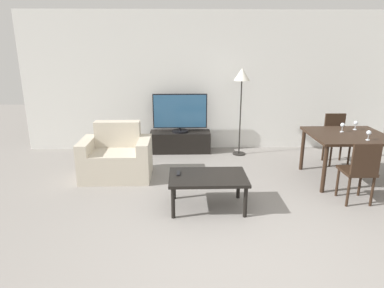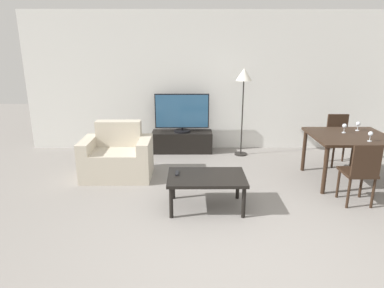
{
  "view_description": "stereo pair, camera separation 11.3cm",
  "coord_description": "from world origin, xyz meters",
  "px_view_note": "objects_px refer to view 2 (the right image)",
  "views": [
    {
      "loc": [
        -0.54,
        -3.01,
        2.13
      ],
      "look_at": [
        -0.4,
        1.89,
        0.65
      ],
      "focal_mm": 32.0,
      "sensor_mm": 36.0,
      "label": 1
    },
    {
      "loc": [
        -0.43,
        -3.02,
        2.13
      ],
      "look_at": [
        -0.4,
        1.89,
        0.65
      ],
      "focal_mm": 32.0,
      "sensor_mm": 36.0,
      "label": 2
    }
  ],
  "objects_px": {
    "dining_chair_near": "(361,170)",
    "wine_glass_right": "(371,134)",
    "wine_glass_left": "(358,124)",
    "remote_primary": "(177,173)",
    "coffee_table": "(207,180)",
    "armchair": "(117,158)",
    "tv_stand": "(182,142)",
    "dining_table": "(349,141)",
    "dining_chair_far": "(339,137)",
    "tv": "(182,113)",
    "floor_lamp": "(244,81)",
    "wine_glass_center": "(344,126)"
  },
  "relations": [
    {
      "from": "dining_chair_near",
      "to": "wine_glass_right",
      "type": "bearing_deg",
      "value": 56.52
    },
    {
      "from": "dining_chair_near",
      "to": "wine_glass_left",
      "type": "distance_m",
      "value": 1.24
    },
    {
      "from": "remote_primary",
      "to": "wine_glass_left",
      "type": "distance_m",
      "value": 3.08
    },
    {
      "from": "wine_glass_left",
      "to": "wine_glass_right",
      "type": "bearing_deg",
      "value": -100.31
    },
    {
      "from": "coffee_table",
      "to": "remote_primary",
      "type": "relative_size",
      "value": 6.74
    },
    {
      "from": "armchair",
      "to": "tv_stand",
      "type": "distance_m",
      "value": 1.66
    },
    {
      "from": "tv_stand",
      "to": "dining_table",
      "type": "xyz_separation_m",
      "value": [
        2.6,
        -1.53,
        0.46
      ]
    },
    {
      "from": "dining_chair_near",
      "to": "remote_primary",
      "type": "xyz_separation_m",
      "value": [
        -2.42,
        0.02,
        -0.04
      ]
    },
    {
      "from": "armchair",
      "to": "dining_chair_far",
      "type": "relative_size",
      "value": 1.24
    },
    {
      "from": "tv_stand",
      "to": "tv",
      "type": "xyz_separation_m",
      "value": [
        -0.0,
        -0.0,
        0.58
      ]
    },
    {
      "from": "tv",
      "to": "coffee_table",
      "type": "height_order",
      "value": "tv"
    },
    {
      "from": "tv",
      "to": "armchair",
      "type": "bearing_deg",
      "value": -127.99
    },
    {
      "from": "armchair",
      "to": "tv",
      "type": "distance_m",
      "value": 1.72
    },
    {
      "from": "armchair",
      "to": "tv_stand",
      "type": "height_order",
      "value": "armchair"
    },
    {
      "from": "dining_table",
      "to": "wine_glass_right",
      "type": "relative_size",
      "value": 7.91
    },
    {
      "from": "tv",
      "to": "wine_glass_right",
      "type": "distance_m",
      "value": 3.3
    },
    {
      "from": "armchair",
      "to": "floor_lamp",
      "type": "bearing_deg",
      "value": 27.01
    },
    {
      "from": "dining_chair_far",
      "to": "remote_primary",
      "type": "height_order",
      "value": "dining_chair_far"
    },
    {
      "from": "remote_primary",
      "to": "dining_chair_near",
      "type": "bearing_deg",
      "value": -0.45
    },
    {
      "from": "dining_chair_far",
      "to": "remote_primary",
      "type": "xyz_separation_m",
      "value": [
        -2.82,
        -1.65,
        -0.04
      ]
    },
    {
      "from": "dining_chair_near",
      "to": "wine_glass_right",
      "type": "distance_m",
      "value": 0.69
    },
    {
      "from": "dining_table",
      "to": "dining_chair_far",
      "type": "height_order",
      "value": "dining_chair_far"
    },
    {
      "from": "wine_glass_center",
      "to": "armchair",
      "type": "bearing_deg",
      "value": 178.8
    },
    {
      "from": "wine_glass_center",
      "to": "floor_lamp",
      "type": "bearing_deg",
      "value": 140.26
    },
    {
      "from": "dining_chair_far",
      "to": "wine_glass_center",
      "type": "distance_m",
      "value": 0.81
    },
    {
      "from": "coffee_table",
      "to": "wine_glass_right",
      "type": "xyz_separation_m",
      "value": [
        2.36,
        0.56,
        0.45
      ]
    },
    {
      "from": "dining_chair_far",
      "to": "wine_glass_left",
      "type": "relative_size",
      "value": 6.03
    },
    {
      "from": "tv",
      "to": "dining_table",
      "type": "xyz_separation_m",
      "value": [
        2.6,
        -1.52,
        -0.12
      ]
    },
    {
      "from": "coffee_table",
      "to": "dining_table",
      "type": "distance_m",
      "value": 2.42
    },
    {
      "from": "armchair",
      "to": "coffee_table",
      "type": "xyz_separation_m",
      "value": [
        1.39,
        -1.11,
        0.08
      ]
    },
    {
      "from": "armchair",
      "to": "floor_lamp",
      "type": "relative_size",
      "value": 0.66
    },
    {
      "from": "coffee_table",
      "to": "wine_glass_center",
      "type": "distance_m",
      "value": 2.47
    },
    {
      "from": "wine_glass_center",
      "to": "wine_glass_right",
      "type": "distance_m",
      "value": 0.5
    },
    {
      "from": "dining_chair_far",
      "to": "remote_primary",
      "type": "distance_m",
      "value": 3.27
    },
    {
      "from": "coffee_table",
      "to": "wine_glass_left",
      "type": "relative_size",
      "value": 6.93
    },
    {
      "from": "armchair",
      "to": "wine_glass_center",
      "type": "xyz_separation_m",
      "value": [
        3.58,
        -0.08,
        0.54
      ]
    },
    {
      "from": "wine_glass_right",
      "to": "dining_chair_near",
      "type": "bearing_deg",
      "value": -123.48
    },
    {
      "from": "tv_stand",
      "to": "dining_table",
      "type": "height_order",
      "value": "dining_table"
    },
    {
      "from": "dining_table",
      "to": "wine_glass_center",
      "type": "relative_size",
      "value": 7.91
    },
    {
      "from": "dining_table",
      "to": "remote_primary",
      "type": "bearing_deg",
      "value": -162.75
    },
    {
      "from": "coffee_table",
      "to": "wine_glass_right",
      "type": "distance_m",
      "value": 2.47
    },
    {
      "from": "dining_table",
      "to": "armchair",
      "type": "bearing_deg",
      "value": 176.56
    },
    {
      "from": "armchair",
      "to": "tv",
      "type": "bearing_deg",
      "value": 52.01
    },
    {
      "from": "floor_lamp",
      "to": "wine_glass_center",
      "type": "xyz_separation_m",
      "value": [
        1.42,
        -1.18,
        -0.56
      ]
    },
    {
      "from": "floor_lamp",
      "to": "armchair",
      "type": "bearing_deg",
      "value": -152.99
    },
    {
      "from": "dining_chair_near",
      "to": "wine_glass_center",
      "type": "bearing_deg",
      "value": 80.43
    },
    {
      "from": "dining_chair_far",
      "to": "wine_glass_right",
      "type": "distance_m",
      "value": 1.22
    },
    {
      "from": "dining_chair_far",
      "to": "coffee_table",
      "type": "bearing_deg",
      "value": -144.69
    },
    {
      "from": "wine_glass_right",
      "to": "floor_lamp",
      "type": "bearing_deg",
      "value": 133.71
    },
    {
      "from": "dining_chair_far",
      "to": "tv_stand",
      "type": "bearing_deg",
      "value": 166.12
    }
  ]
}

